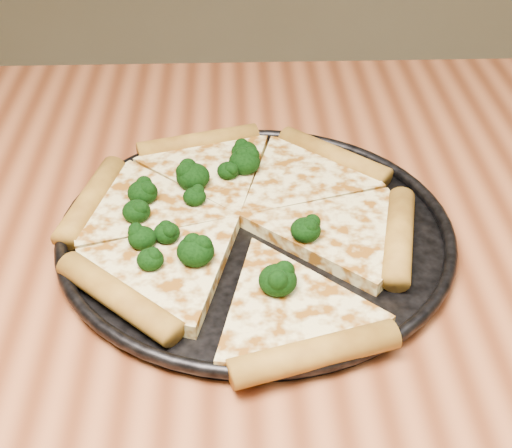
{
  "coord_description": "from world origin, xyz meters",
  "views": [
    {
      "loc": [
        0.04,
        -0.47,
        1.16
      ],
      "look_at": [
        0.05,
        0.07,
        0.77
      ],
      "focal_mm": 52.39,
      "sensor_mm": 36.0,
      "label": 1
    }
  ],
  "objects": [
    {
      "name": "pizza_pan",
      "position": [
        0.05,
        0.07,
        0.76
      ],
      "size": [
        0.35,
        0.35,
        0.02
      ],
      "color": "black",
      "rests_on": "dining_table"
    },
    {
      "name": "broccoli_florets",
      "position": [
        0.01,
        0.08,
        0.78
      ],
      "size": [
        0.17,
        0.23,
        0.02
      ],
      "color": "black",
      "rests_on": "pizza"
    },
    {
      "name": "dining_table",
      "position": [
        0.0,
        0.0,
        0.66
      ],
      "size": [
        1.2,
        0.9,
        0.75
      ],
      "color": "#9B5430",
      "rests_on": "ground"
    },
    {
      "name": "pizza",
      "position": [
        0.04,
        0.07,
        0.77
      ],
      "size": [
        0.33,
        0.37,
        0.02
      ],
      "rotation": [
        0.0,
        0.0,
        0.29
      ],
      "color": "#E8DB8E",
      "rests_on": "pizza_pan"
    }
  ]
}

